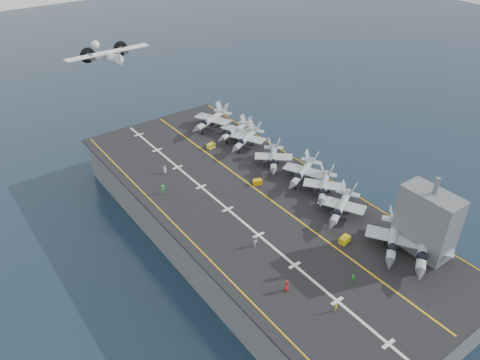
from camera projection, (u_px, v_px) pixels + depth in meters
ground at (251, 238)px, 102.40m from camera, size 500.00×500.00×0.00m
hull at (251, 220)px, 99.67m from camera, size 36.00×90.00×10.00m
flight_deck at (251, 200)px, 96.84m from camera, size 38.00×92.00×0.40m
foul_line at (263, 194)px, 98.21m from camera, size 0.35×90.00×0.02m
landing_centerline at (228, 209)px, 93.74m from camera, size 0.50×90.00×0.02m
deck_edge_port at (180, 230)px, 88.28m from camera, size 0.25×90.00×0.02m
deck_edge_stbd at (316, 171)px, 105.91m from camera, size 0.25×90.00×0.02m
island_superstructure at (428, 215)px, 79.83m from camera, size 5.00×10.00×15.00m
fighter_jet_0 at (423, 246)px, 80.41m from camera, size 18.55×16.90×5.36m
fighter_jet_1 at (394, 238)px, 82.38m from camera, size 17.61×16.20×5.09m
fighter_jet_2 at (341, 206)px, 90.67m from camera, size 16.34×14.43×4.75m
fighter_jet_3 at (324, 186)px, 96.78m from camera, size 15.58×14.99×4.53m
fighter_jet_4 at (303, 171)px, 101.39m from camera, size 16.21×14.07×4.73m
fighter_jet_5 at (274, 157)px, 106.61m from camera, size 15.01×15.52×4.51m
fighter_jet_6 at (246, 138)px, 114.29m from camera, size 16.11×14.10×4.69m
fighter_jet_7 at (235, 130)px, 118.09m from camera, size 14.71×11.92×4.43m
fighter_jet_8 at (211, 119)px, 122.62m from camera, size 17.57×14.85×5.18m
tow_cart_a at (345, 240)px, 84.95m from camera, size 2.21×1.61×1.22m
tow_cart_b at (258, 182)px, 101.11m from camera, size 2.14×1.74×1.11m
tow_cart_c at (211, 146)px, 114.66m from camera, size 2.08×1.52×1.15m
crew_0 at (287, 286)px, 74.85m from camera, size 1.45×1.45×2.05m
crew_1 at (336, 307)px, 71.44m from camera, size 1.06×0.80×1.60m
crew_2 at (256, 241)px, 84.05m from camera, size 1.29×1.45×2.02m
crew_3 at (163, 189)px, 98.00m from camera, size 1.25×0.87×2.00m
crew_5 at (165, 170)px, 104.86m from camera, size 1.10×0.83×1.66m
crew_6 at (353, 279)px, 76.38m from camera, size 1.11×0.84×1.67m
crew_7 at (340, 243)px, 83.84m from camera, size 1.10×1.17×1.62m
transport_plane at (109, 57)px, 124.89m from camera, size 23.26×16.08×5.43m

